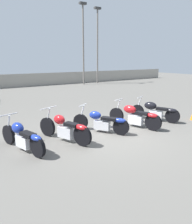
# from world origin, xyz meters

# --- Properties ---
(ground_plane) EXTENTS (60.00, 60.00, 0.00)m
(ground_plane) POSITION_xyz_m (0.00, 0.00, 0.00)
(ground_plane) COLOR #5B5954
(fence_back) EXTENTS (40.00, 0.04, 1.22)m
(fence_back) POSITION_xyz_m (0.00, 15.02, 0.61)
(fence_back) COLOR #9E998E
(fence_back) RESTS_ON ground_plane
(light_pole_left) EXTENTS (0.70, 0.35, 7.77)m
(light_pole_left) POSITION_xyz_m (7.18, 13.72, 4.57)
(light_pole_left) COLOR slate
(light_pole_left) RESTS_ON ground_plane
(light_pole_right) EXTENTS (0.70, 0.35, 7.61)m
(light_pole_right) POSITION_xyz_m (9.06, 13.99, 4.49)
(light_pole_right) COLOR slate
(light_pole_right) RESTS_ON ground_plane
(motorcycle_slot_0) EXTENTS (0.80, 2.01, 0.96)m
(motorcycle_slot_0) POSITION_xyz_m (-2.80, 0.31, 0.40)
(motorcycle_slot_0) COLOR black
(motorcycle_slot_0) RESTS_ON ground_plane
(motorcycle_slot_1) EXTENTS (0.98, 2.04, 1.00)m
(motorcycle_slot_1) POSITION_xyz_m (-1.48, 0.31, 0.42)
(motorcycle_slot_1) COLOR black
(motorcycle_slot_1) RESTS_ON ground_plane
(motorcycle_slot_2) EXTENTS (1.19, 1.87, 0.94)m
(motorcycle_slot_2) POSITION_xyz_m (-0.03, 0.36, 0.38)
(motorcycle_slot_2) COLOR black
(motorcycle_slot_2) RESTS_ON ground_plane
(motorcycle_slot_3) EXTENTS (0.88, 2.13, 0.99)m
(motorcycle_slot_3) POSITION_xyz_m (1.39, 0.19, 0.42)
(motorcycle_slot_3) COLOR black
(motorcycle_slot_3) RESTS_ON ground_plane
(motorcycle_slot_4) EXTENTS (0.96, 1.98, 0.95)m
(motorcycle_slot_4) POSITION_xyz_m (2.72, 0.36, 0.41)
(motorcycle_slot_4) COLOR black
(motorcycle_slot_4) RESTS_ON ground_plane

